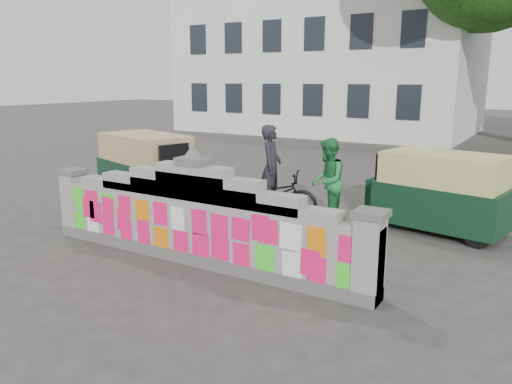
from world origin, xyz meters
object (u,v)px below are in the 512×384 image
at_px(cyclist_bike, 271,195).
at_px(rickshaw_left, 147,167).
at_px(pedestrian, 327,181).
at_px(cyclist_rider, 271,178).
at_px(rickshaw_right, 439,191).

distance_m(cyclist_bike, rickshaw_left, 3.49).
distance_m(cyclist_bike, pedestrian, 1.29).
bearing_deg(pedestrian, cyclist_rider, -90.86).
relative_size(pedestrian, rickshaw_left, 0.58).
height_order(cyclist_bike, pedestrian, pedestrian).
distance_m(cyclist_rider, rickshaw_left, 3.48).
xyz_separation_m(cyclist_rider, pedestrian, (1.18, 0.35, 0.00)).
distance_m(pedestrian, rickshaw_left, 4.68).
relative_size(cyclist_bike, rickshaw_right, 0.69).
bearing_deg(cyclist_bike, cyclist_rider, -106.92).
xyz_separation_m(cyclist_bike, rickshaw_right, (3.35, 1.02, 0.29)).
bearing_deg(rickshaw_left, rickshaw_right, 27.76).
height_order(cyclist_bike, cyclist_rider, cyclist_rider).
relative_size(pedestrian, rickshaw_right, 0.62).
xyz_separation_m(rickshaw_left, rickshaw_right, (6.82, 1.22, -0.05)).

